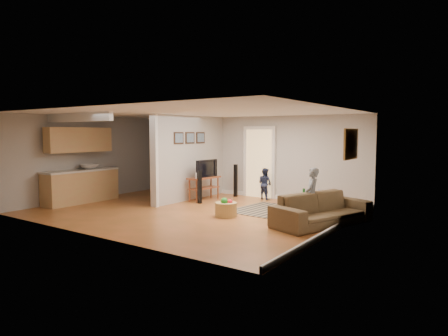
{
  "coord_description": "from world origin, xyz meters",
  "views": [
    {
      "loc": [
        6.42,
        -7.78,
        1.99
      ],
      "look_at": [
        0.63,
        0.55,
        1.1
      ],
      "focal_mm": 32.0,
      "sensor_mm": 36.0,
      "label": 1
    }
  ],
  "objects": [
    {
      "name": "room_shell",
      "position": [
        -1.07,
        0.43,
        1.46
      ],
      "size": [
        7.54,
        6.02,
        2.52
      ],
      "color": "#A8A6A1",
      "rests_on": "ground"
    },
    {
      "name": "tv_console",
      "position": [
        -0.74,
        1.49,
        0.63
      ],
      "size": [
        0.49,
        1.13,
        0.95
      ],
      "rotation": [
        0.0,
        0.0,
        -0.07
      ],
      "color": "brown",
      "rests_on": "ground"
    },
    {
      "name": "speaker_right",
      "position": [
        -0.36,
        2.61,
        0.51
      ],
      "size": [
        0.12,
        0.12,
        1.02
      ],
      "primitive_type": "cube",
      "rotation": [
        0.0,
        0.0,
        0.24
      ],
      "color": "black",
      "rests_on": "ground"
    },
    {
      "name": "child",
      "position": [
        3.0,
        0.58,
        0.0
      ],
      "size": [
        0.4,
        0.51,
        1.22
      ],
      "primitive_type": "imported",
      "rotation": [
        0.0,
        0.0,
        -1.31
      ],
      "color": "slate",
      "rests_on": "ground"
    },
    {
      "name": "coffee_table",
      "position": [
        2.55,
        1.59,
        0.32
      ],
      "size": [
        1.18,
        0.89,
        0.62
      ],
      "rotation": [
        0.0,
        0.0,
        0.29
      ],
      "color": "brown",
      "rests_on": "ground"
    },
    {
      "name": "speaker_left",
      "position": [
        -0.53,
        1.01,
        0.47
      ],
      "size": [
        0.12,
        0.12,
        0.94
      ],
      "primitive_type": "cube",
      "rotation": [
        0.0,
        0.0,
        -0.36
      ],
      "color": "black",
      "rests_on": "ground"
    },
    {
      "name": "area_rug",
      "position": [
        2.02,
        1.21,
        0.01
      ],
      "size": [
        2.65,
        2.02,
        0.01
      ],
      "primitive_type": "cube",
      "rotation": [
        0.0,
        0.0,
        -0.07
      ],
      "color": "black",
      "rests_on": "ground"
    },
    {
      "name": "toy_basket",
      "position": [
        1.1,
        -0.05,
        0.19
      ],
      "size": [
        0.52,
        0.52,
        0.47
      ],
      "color": "#AB854A",
      "rests_on": "ground"
    },
    {
      "name": "ground",
      "position": [
        0.0,
        0.0,
        0.0
      ],
      "size": [
        7.5,
        7.5,
        0.0
      ],
      "primitive_type": "plane",
      "color": "brown",
      "rests_on": "ground"
    },
    {
      "name": "toddler",
      "position": [
        0.63,
        2.7,
        0.0
      ],
      "size": [
        0.53,
        0.45,
        0.94
      ],
      "primitive_type": "imported",
      "rotation": [
        0.0,
        0.0,
        2.91
      ],
      "color": "#202843",
      "rests_on": "ground"
    },
    {
      "name": "sofa",
      "position": [
        3.3,
        0.43,
        0.0
      ],
      "size": [
        1.68,
        2.51,
        0.68
      ],
      "primitive_type": "imported",
      "rotation": [
        0.0,
        0.0,
        1.21
      ],
      "color": "#433621",
      "rests_on": "ground"
    }
  ]
}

